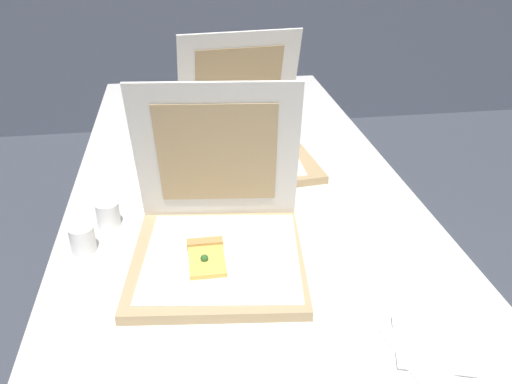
% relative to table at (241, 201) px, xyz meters
% --- Properties ---
extents(table, '(0.89, 2.01, 0.74)m').
position_rel_table_xyz_m(table, '(0.00, 0.00, 0.00)').
color(table, silver).
rests_on(table, ground).
extents(pizza_box_front, '(0.39, 0.40, 0.37)m').
position_rel_table_xyz_m(pizza_box_front, '(-0.09, -0.32, 0.10)').
color(pizza_box_front, tan).
rests_on(pizza_box_front, table).
extents(pizza_box_middle, '(0.39, 0.40, 0.37)m').
position_rel_table_xyz_m(pizza_box_middle, '(0.04, 0.16, 0.10)').
color(pizza_box_middle, tan).
rests_on(pizza_box_middle, table).
extents(cup_white_far, '(0.05, 0.05, 0.06)m').
position_rel_table_xyz_m(cup_white_far, '(-0.23, 0.29, 0.08)').
color(cup_white_far, white).
rests_on(cup_white_far, table).
extents(cup_white_near_left, '(0.05, 0.05, 0.06)m').
position_rel_table_xyz_m(cup_white_near_left, '(-0.38, -0.25, 0.08)').
color(cup_white_near_left, white).
rests_on(cup_white_near_left, table).
extents(cup_white_near_center, '(0.05, 0.05, 0.06)m').
position_rel_table_xyz_m(cup_white_near_center, '(-0.33, -0.15, 0.08)').
color(cup_white_near_center, white).
rests_on(cup_white_near_center, table).
extents(napkin_pile, '(0.16, 0.16, 0.01)m').
position_rel_table_xyz_m(napkin_pile, '(0.25, -0.64, 0.05)').
color(napkin_pile, white).
rests_on(napkin_pile, table).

